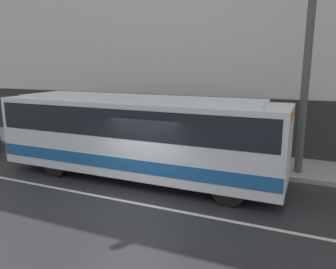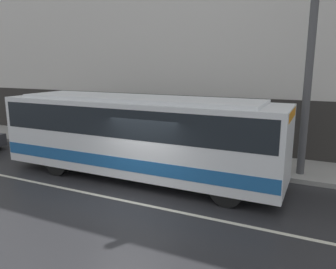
% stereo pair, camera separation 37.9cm
% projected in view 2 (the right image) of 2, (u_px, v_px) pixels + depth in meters
% --- Properties ---
extents(ground_plane, '(60.00, 60.00, 0.00)m').
position_uv_depth(ground_plane, '(131.00, 202.00, 10.28)').
color(ground_plane, '#262628').
extents(sidewalk, '(60.00, 2.88, 0.18)m').
position_uv_depth(sidewalk, '(193.00, 157.00, 15.05)').
color(sidewalk, '#A09E99').
rests_on(sidewalk, ground_plane).
extents(building_facade, '(60.00, 0.35, 10.98)m').
position_uv_depth(building_facade, '(208.00, 42.00, 15.37)').
color(building_facade, silver).
rests_on(building_facade, ground_plane).
extents(lane_stripe, '(54.00, 0.14, 0.01)m').
position_uv_depth(lane_stripe, '(131.00, 202.00, 10.27)').
color(lane_stripe, beige).
rests_on(lane_stripe, ground_plane).
extents(transit_bus, '(10.77, 2.60, 3.09)m').
position_uv_depth(transit_bus, '(138.00, 133.00, 12.22)').
color(transit_bus, white).
rests_on(transit_bus, ground_plane).
extents(utility_pole_near, '(0.28, 0.28, 8.55)m').
position_uv_depth(utility_pole_near, '(310.00, 58.00, 11.57)').
color(utility_pole_near, '#4C4C4F').
rests_on(utility_pole_near, sidewalk).
extents(pedestrian_waiting, '(0.36, 0.36, 1.65)m').
position_uv_depth(pedestrian_waiting, '(127.00, 131.00, 16.54)').
color(pedestrian_waiting, navy).
rests_on(pedestrian_waiting, sidewalk).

